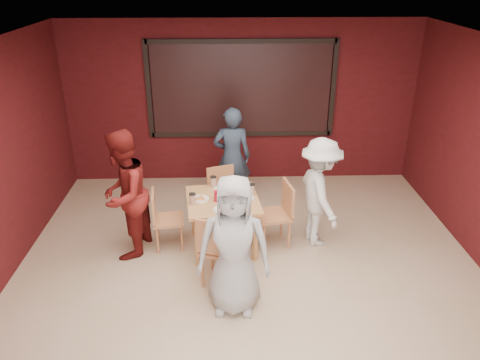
{
  "coord_description": "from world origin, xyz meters",
  "views": [
    {
      "loc": [
        -0.28,
        -4.34,
        3.6
      ],
      "look_at": [
        -0.1,
        1.18,
        1.02
      ],
      "focal_mm": 35.0,
      "sensor_mm": 36.0,
      "label": 1
    }
  ],
  "objects_px": {
    "chair_left": "(163,216)",
    "chair_back": "(223,192)",
    "dining_table": "(223,205)",
    "diner_left": "(124,195)",
    "diner_back": "(232,157)",
    "chair_right": "(279,211)",
    "chair_front": "(219,247)",
    "diner_front": "(234,246)",
    "diner_right": "(320,193)"
  },
  "relations": [
    {
      "from": "chair_left",
      "to": "chair_back",
      "type": "bearing_deg",
      "value": 38.79
    },
    {
      "from": "dining_table",
      "to": "diner_left",
      "type": "relative_size",
      "value": 0.6
    },
    {
      "from": "diner_back",
      "to": "diner_left",
      "type": "distance_m",
      "value": 1.98
    },
    {
      "from": "chair_right",
      "to": "diner_left",
      "type": "bearing_deg",
      "value": -175.67
    },
    {
      "from": "chair_front",
      "to": "diner_front",
      "type": "bearing_deg",
      "value": -68.24
    },
    {
      "from": "chair_left",
      "to": "diner_left",
      "type": "bearing_deg",
      "value": -165.38
    },
    {
      "from": "diner_back",
      "to": "diner_right",
      "type": "relative_size",
      "value": 1.06
    },
    {
      "from": "chair_front",
      "to": "diner_back",
      "type": "height_order",
      "value": "diner_back"
    },
    {
      "from": "chair_front",
      "to": "chair_right",
      "type": "xyz_separation_m",
      "value": [
        0.81,
        0.91,
        -0.02
      ]
    },
    {
      "from": "chair_left",
      "to": "diner_right",
      "type": "xyz_separation_m",
      "value": [
        2.13,
        0.05,
        0.3
      ]
    },
    {
      "from": "diner_back",
      "to": "diner_right",
      "type": "height_order",
      "value": "diner_back"
    },
    {
      "from": "chair_front",
      "to": "diner_back",
      "type": "bearing_deg",
      "value": 84.86
    },
    {
      "from": "chair_front",
      "to": "chair_back",
      "type": "distance_m",
      "value": 1.53
    },
    {
      "from": "chair_front",
      "to": "diner_back",
      "type": "xyz_separation_m",
      "value": [
        0.19,
        2.12,
        0.27
      ]
    },
    {
      "from": "chair_front",
      "to": "diner_left",
      "type": "bearing_deg",
      "value": 148.61
    },
    {
      "from": "diner_back",
      "to": "chair_front",
      "type": "bearing_deg",
      "value": 83.8
    },
    {
      "from": "chair_left",
      "to": "diner_left",
      "type": "distance_m",
      "value": 0.62
    },
    {
      "from": "chair_left",
      "to": "diner_front",
      "type": "distance_m",
      "value": 1.63
    },
    {
      "from": "chair_front",
      "to": "diner_left",
      "type": "relative_size",
      "value": 0.55
    },
    {
      "from": "dining_table",
      "to": "chair_left",
      "type": "height_order",
      "value": "dining_table"
    },
    {
      "from": "chair_right",
      "to": "diner_right",
      "type": "bearing_deg",
      "value": 1.95
    },
    {
      "from": "chair_front",
      "to": "chair_back",
      "type": "bearing_deg",
      "value": 88.27
    },
    {
      "from": "chair_right",
      "to": "diner_right",
      "type": "relative_size",
      "value": 0.59
    },
    {
      "from": "dining_table",
      "to": "chair_left",
      "type": "bearing_deg",
      "value": 176.89
    },
    {
      "from": "diner_right",
      "to": "chair_left",
      "type": "bearing_deg",
      "value": 80.75
    },
    {
      "from": "diner_left",
      "to": "diner_right",
      "type": "distance_m",
      "value": 2.6
    },
    {
      "from": "diner_front",
      "to": "diner_back",
      "type": "distance_m",
      "value": 2.54
    },
    {
      "from": "dining_table",
      "to": "diner_back",
      "type": "xyz_separation_m",
      "value": [
        0.15,
        1.29,
        0.16
      ]
    },
    {
      "from": "dining_table",
      "to": "diner_back",
      "type": "height_order",
      "value": "diner_back"
    },
    {
      "from": "chair_back",
      "to": "chair_front",
      "type": "bearing_deg",
      "value": -91.73
    },
    {
      "from": "chair_right",
      "to": "diner_front",
      "type": "height_order",
      "value": "diner_front"
    },
    {
      "from": "chair_left",
      "to": "diner_left",
      "type": "height_order",
      "value": "diner_left"
    },
    {
      "from": "dining_table",
      "to": "chair_right",
      "type": "bearing_deg",
      "value": 5.82
    },
    {
      "from": "dining_table",
      "to": "chair_right",
      "type": "relative_size",
      "value": 1.15
    },
    {
      "from": "chair_left",
      "to": "diner_back",
      "type": "xyz_separation_m",
      "value": [
        0.96,
        1.25,
        0.34
      ]
    },
    {
      "from": "diner_back",
      "to": "chair_back",
      "type": "bearing_deg",
      "value": 75.16
    },
    {
      "from": "chair_left",
      "to": "dining_table",
      "type": "bearing_deg",
      "value": -3.11
    },
    {
      "from": "chair_front",
      "to": "diner_back",
      "type": "distance_m",
      "value": 2.15
    },
    {
      "from": "chair_front",
      "to": "chair_left",
      "type": "xyz_separation_m",
      "value": [
        -0.77,
        0.88,
        -0.07
      ]
    },
    {
      "from": "dining_table",
      "to": "diner_front",
      "type": "bearing_deg",
      "value": -84.38
    },
    {
      "from": "chair_back",
      "to": "dining_table",
      "type": "bearing_deg",
      "value": -90.22
    },
    {
      "from": "dining_table",
      "to": "diner_back",
      "type": "relative_size",
      "value": 0.64
    },
    {
      "from": "chair_back",
      "to": "diner_left",
      "type": "relative_size",
      "value": 0.5
    },
    {
      "from": "dining_table",
      "to": "chair_front",
      "type": "relative_size",
      "value": 1.1
    },
    {
      "from": "diner_front",
      "to": "diner_back",
      "type": "height_order",
      "value": "diner_front"
    },
    {
      "from": "chair_back",
      "to": "chair_right",
      "type": "relative_size",
      "value": 0.96
    },
    {
      "from": "chair_right",
      "to": "diner_right",
      "type": "distance_m",
      "value": 0.6
    },
    {
      "from": "chair_front",
      "to": "chair_left",
      "type": "bearing_deg",
      "value": 131.43
    },
    {
      "from": "chair_back",
      "to": "diner_right",
      "type": "relative_size",
      "value": 0.57
    },
    {
      "from": "diner_back",
      "to": "chair_left",
      "type": "bearing_deg",
      "value": 51.29
    }
  ]
}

